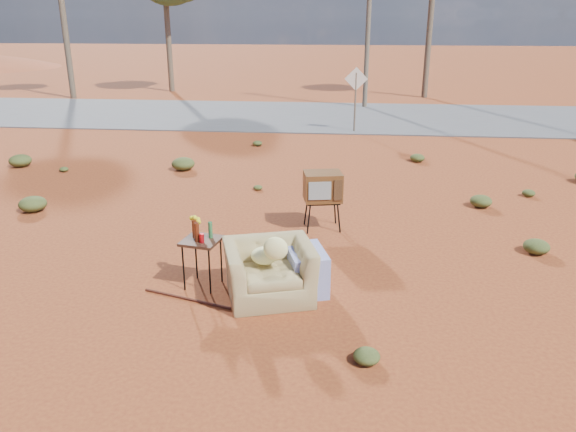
# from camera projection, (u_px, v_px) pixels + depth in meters

# --- Properties ---
(ground) EXTENTS (140.00, 140.00, 0.00)m
(ground) POSITION_uv_depth(u_px,v_px,m) (260.00, 289.00, 8.35)
(ground) COLOR #93451D
(ground) RESTS_ON ground
(highway) EXTENTS (140.00, 7.00, 0.04)m
(highway) POSITION_uv_depth(u_px,v_px,m) (316.00, 116.00, 22.38)
(highway) COLOR #565659
(highway) RESTS_ON ground
(armchair) EXTENTS (1.58, 1.30, 1.08)m
(armchair) POSITION_uv_depth(u_px,v_px,m) (276.00, 263.00, 8.00)
(armchair) COLOR #9B8654
(armchair) RESTS_ON ground
(tv_unit) EXTENTS (0.78, 0.67, 1.10)m
(tv_unit) POSITION_uv_depth(u_px,v_px,m) (323.00, 187.00, 10.42)
(tv_unit) COLOR black
(tv_unit) RESTS_ON ground
(side_table) EXTENTS (0.61, 0.61, 1.05)m
(side_table) POSITION_uv_depth(u_px,v_px,m) (200.00, 237.00, 8.23)
(side_table) COLOR #3A2215
(side_table) RESTS_ON ground
(rusty_bar) EXTENTS (1.37, 0.46, 0.04)m
(rusty_bar) POSITION_uv_depth(u_px,v_px,m) (187.00, 299.00, 8.02)
(rusty_bar) COLOR #531F16
(rusty_bar) RESTS_ON ground
(road_sign) EXTENTS (0.78, 0.06, 2.19)m
(road_sign) POSITION_uv_depth(u_px,v_px,m) (356.00, 88.00, 18.92)
(road_sign) COLOR brown
(road_sign) RESTS_ON ground
(utility_pole_center) EXTENTS (1.40, 0.20, 8.00)m
(utility_pole_center) POSITION_uv_depth(u_px,v_px,m) (369.00, 6.00, 23.12)
(utility_pole_center) COLOR brown
(utility_pole_center) RESTS_ON ground
(scrub_patch) EXTENTS (17.49, 8.07, 0.33)m
(scrub_patch) POSITION_uv_depth(u_px,v_px,m) (253.00, 191.00, 12.50)
(scrub_patch) COLOR #465023
(scrub_patch) RESTS_ON ground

